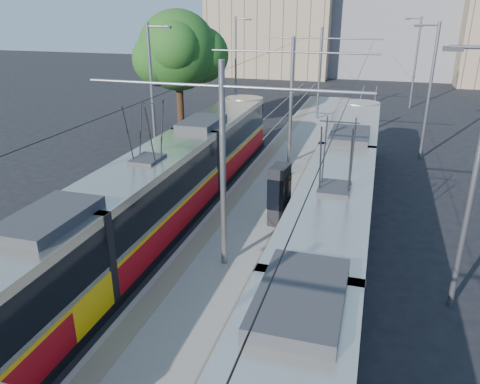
% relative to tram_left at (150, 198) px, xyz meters
% --- Properties ---
extents(platform, '(4.00, 50.00, 0.30)m').
position_rel_tram_left_xyz_m(platform, '(3.60, 7.38, -1.56)').
color(platform, gray).
rests_on(platform, ground).
extents(tactile_strip_left, '(0.70, 50.00, 0.01)m').
position_rel_tram_left_xyz_m(tactile_strip_left, '(2.15, 7.38, -1.40)').
color(tactile_strip_left, gray).
rests_on(tactile_strip_left, platform).
extents(tactile_strip_right, '(0.70, 50.00, 0.01)m').
position_rel_tram_left_xyz_m(tactile_strip_right, '(5.05, 7.38, -1.40)').
color(tactile_strip_right, gray).
rests_on(tactile_strip_right, platform).
extents(rails, '(8.71, 70.00, 0.03)m').
position_rel_tram_left_xyz_m(rails, '(3.60, 7.38, -1.69)').
color(rails, gray).
rests_on(rails, ground).
extents(tram_left, '(2.43, 29.12, 5.50)m').
position_rel_tram_left_xyz_m(tram_left, '(0.00, 0.00, 0.00)').
color(tram_left, black).
rests_on(tram_left, ground).
extents(tram_right, '(2.43, 32.34, 5.50)m').
position_rel_tram_left_xyz_m(tram_right, '(7.20, -1.08, 0.15)').
color(tram_right, black).
rests_on(tram_right, ground).
extents(catenary, '(9.20, 70.00, 7.00)m').
position_rel_tram_left_xyz_m(catenary, '(3.60, 4.54, 2.82)').
color(catenary, slate).
rests_on(catenary, platform).
extents(street_lamps, '(15.18, 38.22, 8.00)m').
position_rel_tram_left_xyz_m(street_lamps, '(3.60, 11.38, 2.47)').
color(street_lamps, slate).
rests_on(street_lamps, ground).
extents(shelter, '(0.81, 1.19, 2.50)m').
position_rel_tram_left_xyz_m(shelter, '(4.74, 2.21, -0.10)').
color(shelter, black).
rests_on(shelter, platform).
extents(tree, '(5.97, 5.52, 8.68)m').
position_rel_tram_left_xyz_m(tree, '(-4.90, 15.51, 4.16)').
color(tree, '#382314').
rests_on(tree, ground).
extents(building_left, '(16.32, 12.24, 14.15)m').
position_rel_tram_left_xyz_m(building_left, '(-6.40, 50.38, 5.38)').
color(building_left, gray).
rests_on(building_left, ground).
extents(building_centre, '(18.36, 14.28, 14.18)m').
position_rel_tram_left_xyz_m(building_centre, '(9.60, 54.38, 5.39)').
color(building_centre, slate).
rests_on(building_centre, ground).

